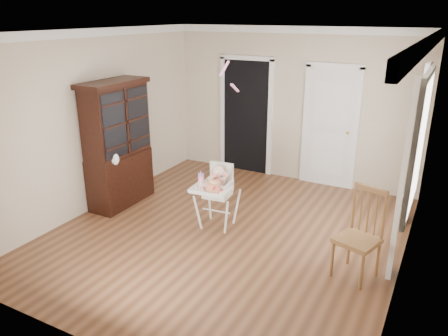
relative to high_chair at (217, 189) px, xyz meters
The scene contains 16 objects.
floor 0.64m from the high_chair, 31.73° to the right, with size 5.00×5.00×0.00m, color #52301C.
ceiling 2.14m from the high_chair, 31.73° to the right, with size 5.00×5.00×0.00m, color white.
wall_back 2.49m from the high_chair, 84.41° to the left, with size 4.50×4.50×0.00m, color #C1B096.
wall_left 2.17m from the high_chair, behind, with size 5.00×5.00×0.00m, color #C1B096.
wall_right 2.60m from the high_chair, ahead, with size 5.00×5.00×0.00m, color #C1B096.
crown_molding 2.08m from the high_chair, 31.73° to the right, with size 4.50×5.00×0.12m, color white, non-canonical shape.
doorway 2.49m from the high_chair, 105.96° to the left, with size 1.06×0.05×2.22m.
closet_door 2.55m from the high_chair, 68.24° to the left, with size 0.96×0.09×2.13m.
window_right 2.60m from the high_chair, 15.26° to the left, with size 0.13×1.84×2.30m.
high_chair is the anchor object (origin of this frame).
baby 0.13m from the high_chair, 91.73° to the left, with size 0.28×0.21×0.40m.
cake 0.26m from the high_chair, 75.75° to the right, with size 0.25×0.25×0.12m.
sippy_cup 0.27m from the high_chair, 151.48° to the right, with size 0.08×0.08×0.20m.
china_cabinet 1.80m from the high_chair, behind, with size 0.52×1.16×1.96m.
dining_chair 2.06m from the high_chair, ahead, with size 0.55×0.55×1.07m.
streamer 1.66m from the high_chair, 46.93° to the left, with size 0.03×0.50×0.02m, color pink, non-canonical shape.
Camera 1 is at (2.51, -4.81, 2.92)m, focal length 35.00 mm.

